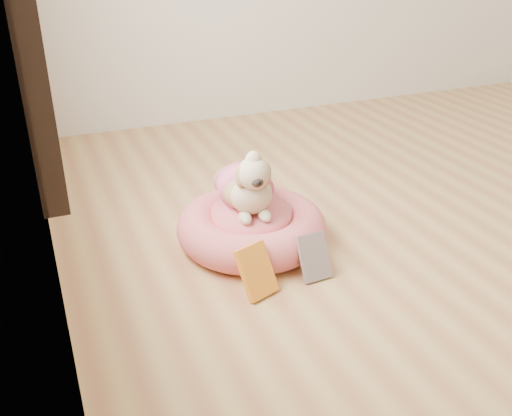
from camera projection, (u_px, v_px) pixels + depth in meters
name	position (u px, v px, depth m)	size (l,w,h in m)	color
pet_bed	(252.00, 227.00, 2.46)	(0.65, 0.65, 0.17)	#D65753
dog	(246.00, 175.00, 2.37)	(0.28, 0.41, 0.30)	olive
book_yellow	(257.00, 271.00, 2.12)	(0.13, 0.03, 0.20)	yellow
book_white	(314.00, 257.00, 2.23)	(0.12, 0.02, 0.19)	silver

